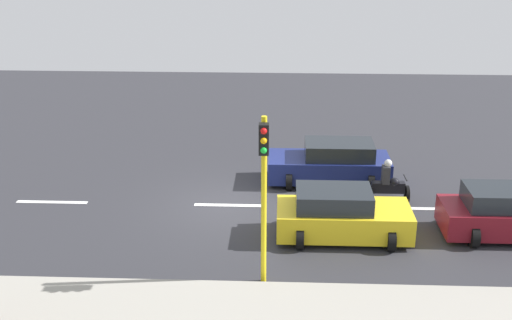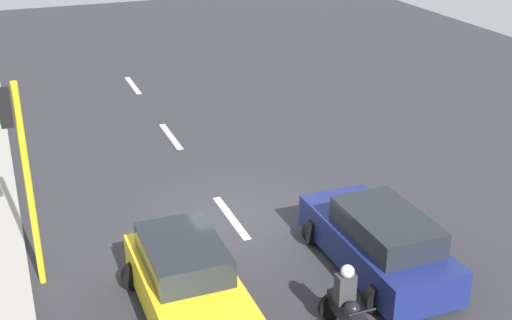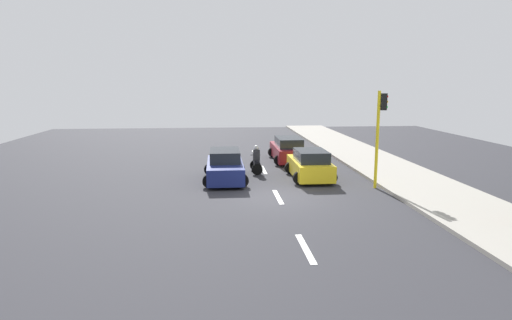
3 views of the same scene
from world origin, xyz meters
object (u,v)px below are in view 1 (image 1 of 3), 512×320
(motorcycle, at_px, (388,185))
(traffic_light_corner, at_px, (264,179))
(car_yellow_cab, at_px, (341,215))
(car_dark_blue, at_px, (331,163))

(motorcycle, xyz_separation_m, traffic_light_corner, (5.32, -3.99, 2.29))
(car_yellow_cab, xyz_separation_m, traffic_light_corner, (2.73, -2.21, 2.22))
(car_dark_blue, height_order, traffic_light_corner, traffic_light_corner)
(traffic_light_corner, bearing_deg, car_yellow_cab, 141.05)
(car_dark_blue, relative_size, motorcycle, 2.82)
(car_dark_blue, height_order, motorcycle, motorcycle)
(motorcycle, bearing_deg, traffic_light_corner, -36.84)
(car_dark_blue, distance_m, traffic_light_corner, 7.71)
(car_dark_blue, distance_m, motorcycle, 2.49)
(car_yellow_cab, relative_size, car_dark_blue, 0.91)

